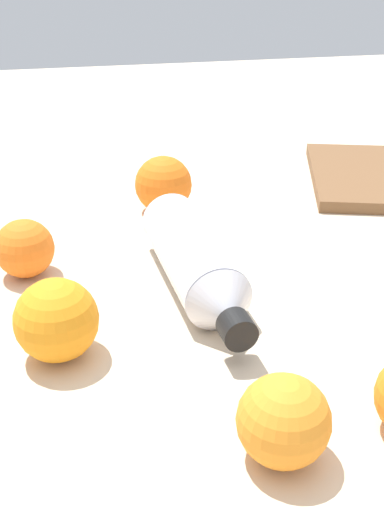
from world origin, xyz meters
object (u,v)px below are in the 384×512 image
orange_2 (25,248)px  cutting_board (360,176)px  water_bottle (198,265)px  orange_4 (56,320)px  orange_1 (163,184)px  orange_3 (283,421)px

orange_2 → cutting_board: orange_2 is taller
water_bottle → orange_4: bearing=-65.5°
orange_1 → orange_2: 0.24m
orange_4 → cutting_board: size_ratio=0.31×
water_bottle → orange_4: size_ratio=3.31×
orange_1 → orange_3: bearing=-178.0°
water_bottle → orange_2: bearing=-118.0°
orange_2 → orange_4: bearing=-168.2°
orange_1 → orange_3: orange_1 is taller
cutting_board → orange_2: bearing=127.9°
orange_3 → orange_4: 0.24m
orange_2 → cutting_board: size_ratio=0.27×
water_bottle → cutting_board: water_bottle is taller
orange_4 → cutting_board: orange_4 is taller
orange_1 → orange_4: same height
water_bottle → orange_1: 0.23m
orange_4 → cutting_board: bearing=-51.9°
orange_1 → orange_2: size_ratio=1.17×
orange_2 → cutting_board: bearing=-68.2°
orange_2 → orange_4: size_ratio=0.86×
orange_2 → cutting_board: (0.20, -0.51, -0.03)m
orange_2 → orange_3: bearing=-148.8°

